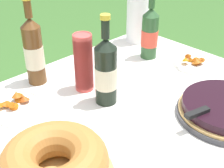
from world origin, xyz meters
TOP-DOWN VIEW (x-y plane):
  - garden_table at (0.00, 0.00)m, footprint 1.51×1.12m
  - tablecloth at (0.00, 0.00)m, footprint 1.52×1.13m
  - serving_knife at (0.32, -0.19)m, footprint 0.37×0.12m
  - bundt_cake at (-0.23, -0.01)m, footprint 0.32×0.32m
  - cup_stack at (0.12, 0.29)m, footprint 0.07×0.07m
  - cider_bottle_green at (0.52, 0.30)m, footprint 0.08×0.08m
  - cider_bottle_amber at (0.01, 0.46)m, footprint 0.08×0.08m
  - juice_bottle_red at (0.12, 0.16)m, footprint 0.08×0.08m
  - snack_plate_near at (-0.16, 0.36)m, footprint 0.22×0.22m
  - snack_plate_right at (0.60, 0.09)m, footprint 0.20×0.20m
  - paper_towel_roll at (0.62, 0.46)m, footprint 0.11×0.11m

SIDE VIEW (x-z plane):
  - garden_table at x=0.00m, z-range 0.31..1.06m
  - tablecloth at x=0.00m, z-range 0.69..0.80m
  - snack_plate_near at x=-0.16m, z-range 0.74..0.80m
  - snack_plate_right at x=0.60m, z-range 0.74..0.80m
  - bundt_cake at x=-0.23m, z-range 0.76..0.87m
  - serving_knife at x=0.32m, z-range 0.81..0.83m
  - cup_stack at x=0.12m, z-range 0.76..0.98m
  - cider_bottle_green at x=0.52m, z-range 0.72..1.03m
  - paper_towel_roll at x=0.62m, z-range 0.76..1.00m
  - juice_bottle_red at x=0.12m, z-range 0.72..1.05m
  - cider_bottle_amber at x=0.01m, z-range 0.72..1.07m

